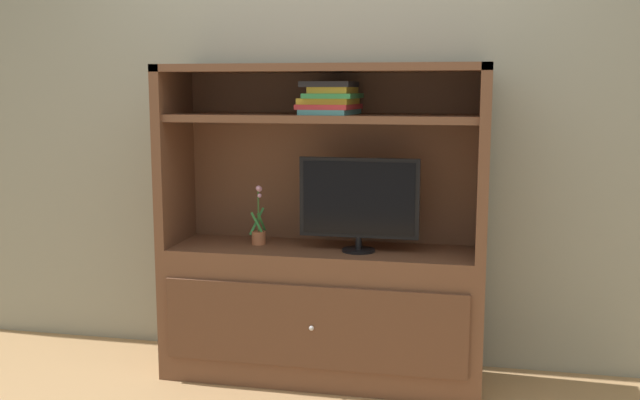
# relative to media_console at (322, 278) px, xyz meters

# --- Properties ---
(painted_rear_wall) EXTENTS (6.00, 0.10, 2.80)m
(painted_rear_wall) POSITION_rel_media_console_xyz_m (0.00, 0.34, 0.89)
(painted_rear_wall) COLOR gray
(painted_rear_wall) RESTS_ON ground_plane
(media_console) EXTENTS (1.59, 0.48, 1.57)m
(media_console) POSITION_rel_media_console_xyz_m (0.00, 0.00, 0.00)
(media_console) COLOR brown
(media_console) RESTS_ON ground_plane
(tv_monitor) EXTENTS (0.59, 0.16, 0.46)m
(tv_monitor) POSITION_rel_media_console_xyz_m (0.19, -0.05, 0.41)
(tv_monitor) COLOR black
(tv_monitor) RESTS_ON media_console
(potted_plant) EXTENTS (0.08, 0.08, 0.31)m
(potted_plant) POSITION_rel_media_console_xyz_m (-0.33, 0.01, 0.23)
(potted_plant) COLOR #B26642
(potted_plant) RESTS_ON media_console
(magazine_stack) EXTENTS (0.29, 0.34, 0.16)m
(magazine_stack) POSITION_rel_media_console_xyz_m (0.04, -0.00, 0.90)
(magazine_stack) COLOR teal
(magazine_stack) RESTS_ON media_console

